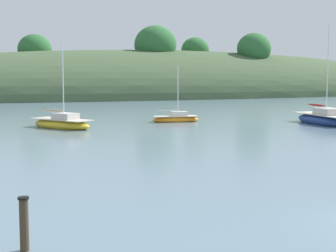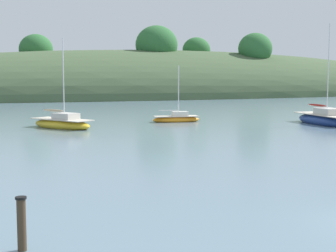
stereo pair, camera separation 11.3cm
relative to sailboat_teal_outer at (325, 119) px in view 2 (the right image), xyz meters
The scene contains 5 objects.
far_shoreline_hill 62.54m from the sailboat_teal_outer, 83.89° to the left, with size 150.00×36.00×23.91m.
sailboat_teal_outer is the anchor object (origin of this frame).
sailboat_cream_ketch 23.94m from the sailboat_teal_outer, 167.33° to the left, with size 5.37×6.64×7.90m.
sailboat_orange_cutter 13.93m from the sailboat_teal_outer, 149.47° to the left, with size 4.82×2.17×5.62m.
jetty_piling 38.79m from the sailboat_teal_outer, 139.06° to the right, with size 0.30×0.30×1.46m.
Camera 2 is at (-11.99, -11.75, 4.68)m, focal length 54.75 mm.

